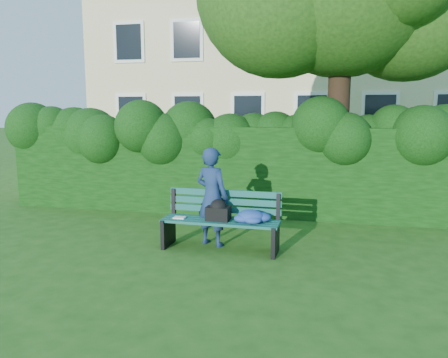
# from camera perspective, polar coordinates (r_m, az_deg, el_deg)

# --- Properties ---
(ground) EXTENTS (80.00, 80.00, 0.00)m
(ground) POSITION_cam_1_polar(r_m,az_deg,el_deg) (7.20, -1.07, -8.22)
(ground) COLOR #224F16
(ground) RESTS_ON ground
(apartment_building) EXTENTS (16.00, 8.08, 12.00)m
(apartment_building) POSITION_cam_1_polar(r_m,az_deg,el_deg) (21.09, 8.58, 19.46)
(apartment_building) COLOR beige
(apartment_building) RESTS_ON ground
(hedge) EXTENTS (10.00, 1.00, 1.80)m
(hedge) POSITION_cam_1_polar(r_m,az_deg,el_deg) (9.11, 2.23, 1.22)
(hedge) COLOR black
(hedge) RESTS_ON ground
(park_bench) EXTENTS (1.82, 0.62, 0.89)m
(park_bench) POSITION_cam_1_polar(r_m,az_deg,el_deg) (6.69, 0.57, -5.16)
(park_bench) COLOR #0E4448
(park_bench) RESTS_ON ground
(man_reading) EXTENTS (0.67, 0.56, 1.56)m
(man_reading) POSITION_cam_1_polar(r_m,az_deg,el_deg) (6.87, -1.58, -2.34)
(man_reading) COLOR navy
(man_reading) RESTS_ON ground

